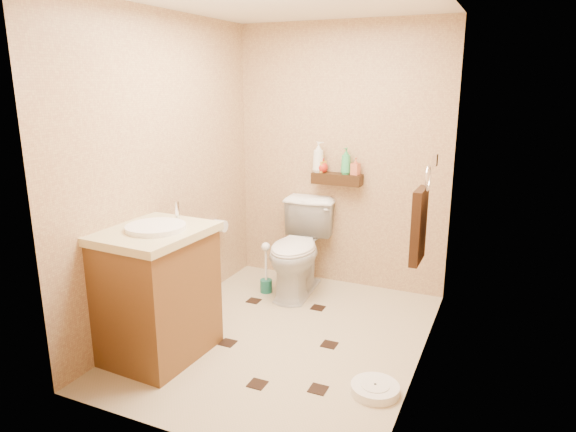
% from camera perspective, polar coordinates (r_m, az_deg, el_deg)
% --- Properties ---
extents(ground, '(2.50, 2.50, 0.00)m').
position_cam_1_polar(ground, '(4.01, -0.46, -13.27)').
color(ground, '#C0AA8C').
rests_on(ground, ground).
extents(wall_back, '(2.00, 0.04, 2.40)m').
position_cam_1_polar(wall_back, '(4.75, 5.83, 6.42)').
color(wall_back, tan).
rests_on(wall_back, ground).
extents(wall_front, '(2.00, 0.04, 2.40)m').
position_cam_1_polar(wall_front, '(2.55, -12.30, -1.12)').
color(wall_front, tan).
rests_on(wall_front, ground).
extents(wall_left, '(0.04, 2.50, 2.40)m').
position_cam_1_polar(wall_left, '(4.11, -13.32, 4.81)').
color(wall_left, tan).
rests_on(wall_left, ground).
extents(wall_right, '(0.04, 2.50, 2.40)m').
position_cam_1_polar(wall_right, '(3.32, 15.41, 2.36)').
color(wall_right, tan).
rests_on(wall_right, ground).
extents(wall_shelf, '(0.46, 0.14, 0.10)m').
position_cam_1_polar(wall_shelf, '(4.70, 5.47, 4.13)').
color(wall_shelf, '#321E0D').
rests_on(wall_shelf, wall_back).
extents(floor_accents, '(1.11, 1.34, 0.01)m').
position_cam_1_polar(floor_accents, '(3.95, -0.49, -13.66)').
color(floor_accents, black).
rests_on(floor_accents, ground).
extents(toilet, '(0.54, 0.86, 0.84)m').
position_cam_1_polar(toilet, '(4.63, 1.18, -3.68)').
color(toilet, white).
rests_on(toilet, ground).
extents(vanity, '(0.66, 0.78, 1.07)m').
position_cam_1_polar(vanity, '(3.70, -14.29, -8.09)').
color(vanity, brown).
rests_on(vanity, ground).
extents(bathroom_scale, '(0.33, 0.33, 0.06)m').
position_cam_1_polar(bathroom_scale, '(3.41, 9.64, -18.40)').
color(bathroom_scale, white).
rests_on(bathroom_scale, ground).
extents(toilet_brush, '(0.11, 0.11, 0.48)m').
position_cam_1_polar(toilet_brush, '(4.72, -2.46, -6.55)').
color(toilet_brush, '#196759').
rests_on(toilet_brush, ground).
extents(towel_ring, '(0.12, 0.30, 0.76)m').
position_cam_1_polar(towel_ring, '(3.63, 14.42, -0.67)').
color(towel_ring, silver).
rests_on(towel_ring, wall_right).
extents(toilet_paper, '(0.12, 0.11, 0.12)m').
position_cam_1_polar(toilet_paper, '(4.73, -7.57, -1.09)').
color(toilet_paper, white).
rests_on(toilet_paper, wall_left).
extents(bottle_a, '(0.12, 0.12, 0.28)m').
position_cam_1_polar(bottle_a, '(4.73, 3.40, 6.57)').
color(bottle_a, white).
rests_on(bottle_a, wall_shelf).
extents(bottle_b, '(0.09, 0.09, 0.16)m').
position_cam_1_polar(bottle_b, '(4.73, 3.71, 5.82)').
color(bottle_b, gold).
rests_on(bottle_b, wall_shelf).
extents(bottle_c, '(0.14, 0.14, 0.13)m').
position_cam_1_polar(bottle_c, '(4.73, 3.86, 5.65)').
color(bottle_c, red).
rests_on(bottle_c, wall_shelf).
extents(bottle_d, '(0.11, 0.11, 0.24)m').
position_cam_1_polar(bottle_d, '(4.65, 6.47, 6.10)').
color(bottle_d, '#38AA61').
rests_on(bottle_d, wall_shelf).
extents(bottle_e, '(0.08, 0.08, 0.16)m').
position_cam_1_polar(bottle_e, '(4.63, 7.51, 5.51)').
color(bottle_e, '#C76242').
rests_on(bottle_e, wall_shelf).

